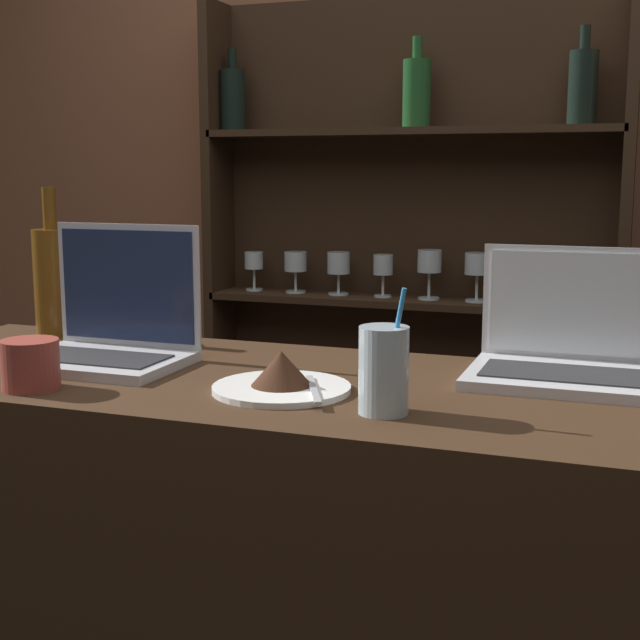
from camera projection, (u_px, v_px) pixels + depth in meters
back_wall at (452, 197)px, 2.59m from camera, size 7.00×0.06×2.70m
back_shelf at (409, 315)px, 2.61m from camera, size 1.21×0.18×1.92m
laptop_near at (110, 331)px, 1.63m from camera, size 0.30×0.22×0.25m
laptop_far at (574, 352)px, 1.50m from camera, size 0.34×0.24×0.22m
cake_plate at (281, 378)px, 1.42m from camera, size 0.22×0.22×0.07m
water_glass at (384, 370)px, 1.28m from camera, size 0.07×0.07×0.19m
wine_bottle_amber at (53, 279)px, 1.88m from camera, size 0.08×0.08×0.31m
coffee_cup at (30, 364)px, 1.43m from camera, size 0.09×0.09×0.08m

